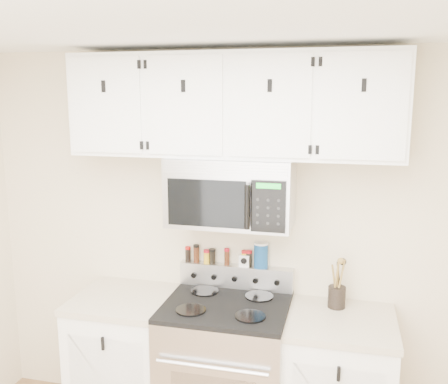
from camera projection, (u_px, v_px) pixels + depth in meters
name	position (u px, v px, depth m)	size (l,w,h in m)	color
back_wall	(237.00, 242.00, 3.31)	(3.50, 0.01, 2.50)	beige
range	(226.00, 372.00, 3.16)	(0.76, 0.65, 1.10)	#B7B7BA
base_cabinet_left	(127.00, 360.00, 3.34)	(0.64, 0.62, 0.92)	white
microwave	(231.00, 191.00, 3.06)	(0.76, 0.44, 0.42)	#9E9EA3
upper_cabinets	(232.00, 105.00, 2.98)	(2.00, 0.35, 0.62)	white
utensil_crock	(337.00, 295.00, 3.07)	(0.11, 0.11, 0.31)	black
kitchen_timer	(245.00, 260.00, 3.29)	(0.07, 0.06, 0.08)	white
salt_canister	(261.00, 255.00, 3.25)	(0.09, 0.09, 0.17)	navy
spice_jar_0	(188.00, 254.00, 3.38)	(0.04, 0.04, 0.10)	black
spice_jar_1	(196.00, 253.00, 3.36)	(0.04, 0.04, 0.12)	#442010
spice_jar_2	(207.00, 256.00, 3.35)	(0.05, 0.05, 0.09)	gold
spice_jar_3	(212.00, 256.00, 3.34)	(0.04, 0.04, 0.10)	black
spice_jar_4	(227.00, 257.00, 3.31)	(0.04, 0.04, 0.11)	#432010
spice_jar_5	(244.00, 258.00, 3.28)	(0.04, 0.04, 0.11)	gold
spice_jar_6	(249.00, 258.00, 3.28)	(0.04, 0.04, 0.11)	black
spice_jar_7	(262.00, 260.00, 3.26)	(0.04, 0.04, 0.09)	#432310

